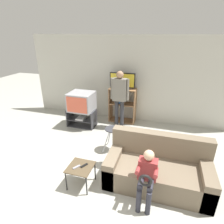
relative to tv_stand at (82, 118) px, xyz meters
The scene contains 13 objects.
ground_plane 3.02m from the tv_stand, 66.81° to the right, with size 18.00×18.00×0.00m, color #ADADA3.
wall_back 1.84m from the tv_stand, 38.43° to the left, with size 6.40×0.06×2.60m.
tv_stand is the anchor object (origin of this frame).
television_main 0.53m from the tv_stand, 46.26° to the left, with size 0.70×0.64×0.53m.
media_shelf 1.32m from the tv_stand, 31.84° to the left, with size 0.82×0.38×1.08m.
television_flat 1.65m from the tv_stand, 31.71° to the left, with size 0.76×0.20×0.47m.
folding_stool 1.60m from the tv_stand, 37.14° to the right, with size 0.40×0.45×0.58m.
snack_table 2.46m from the tv_stand, 64.98° to the right, with size 0.44×0.44×0.42m.
remote_control_black 2.45m from the tv_stand, 63.37° to the right, with size 0.04×0.14×0.02m, color black.
remote_control_white 2.48m from the tv_stand, 66.50° to the right, with size 0.04×0.14×0.02m, color gray.
couch 2.95m from the tv_stand, 36.46° to the right, with size 1.85×0.87×0.91m.
person_standing_adult 1.38m from the tv_stand, 12.16° to the left, with size 0.53×0.21×1.69m.
person_seated_child 3.20m from the tv_stand, 45.59° to the right, with size 0.33×0.43×0.97m.
Camera 1 is at (1.19, -1.89, 2.64)m, focal length 30.00 mm.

